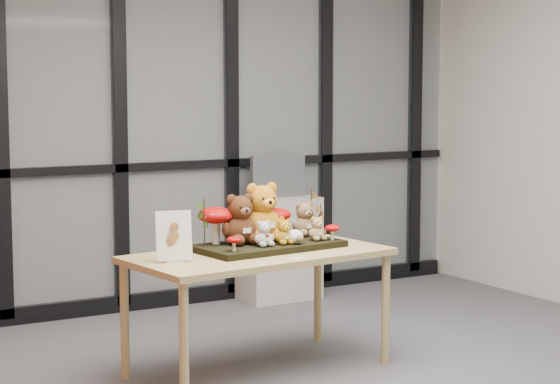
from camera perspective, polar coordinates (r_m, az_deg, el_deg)
room_shell at (r=5.35m, az=5.29°, el=6.32°), size 5.00×5.00×5.00m
glass_partition at (r=7.50m, az=-5.81°, el=4.30°), size 4.90×0.06×2.78m
display_table at (r=5.82m, az=-1.22°, el=-4.06°), size 1.56×0.90×0.70m
diorama_tray at (r=5.91m, az=-0.65°, el=-3.05°), size 0.90×0.52×0.04m
bear_pooh_yellow at (r=5.95m, az=-1.02°, el=-0.96°), size 0.32×0.29×0.38m
bear_brown_medium at (r=5.85m, az=-2.27°, el=-1.38°), size 0.27×0.25×0.32m
bear_tan_back at (r=6.16m, az=1.37°, el=-1.41°), size 0.19×0.18×0.23m
bear_small_yellow at (r=5.84m, az=0.21°, el=-2.18°), size 0.13×0.12×0.16m
bear_white_bow at (r=5.77m, az=-0.92°, el=-2.27°), size 0.14×0.13×0.16m
bear_beige_small at (r=5.99m, az=2.10°, el=-1.99°), size 0.13×0.12×0.16m
plush_cream_hedgehog at (r=5.86m, az=0.86°, el=-2.49°), size 0.08×0.07×0.09m
mushroom_back_left at (r=5.86m, az=-3.63°, el=-1.78°), size 0.21×0.21×0.24m
mushroom_back_right at (r=6.07m, az=-0.22°, el=-1.67°), size 0.18×0.18×0.20m
mushroom_front_left at (r=5.61m, az=-2.61°, el=-2.89°), size 0.08×0.08×0.09m
mushroom_front_right at (r=6.01m, az=2.97°, el=-2.23°), size 0.09×0.09×0.10m
sprig_green_far_left at (r=5.77m, az=-4.28°, el=-1.73°), size 0.05×0.05×0.27m
sprig_green_mid_left at (r=5.88m, az=-3.54°, el=-1.87°), size 0.05×0.05×0.21m
sprig_dry_far_right at (r=6.19m, az=1.77°, el=-1.13°), size 0.05×0.05×0.28m
sprig_dry_mid_right at (r=6.10m, az=2.29°, el=-1.63°), size 0.05×0.05×0.20m
sprig_green_centre at (r=5.98m, az=-2.24°, el=-1.91°), size 0.05×0.05×0.18m
sign_holder at (r=5.51m, az=-5.99°, el=-2.62°), size 0.20×0.09×0.28m
label_card at (r=5.59m, az=0.93°, el=-3.76°), size 0.08×0.03×0.00m
cabinet at (r=7.76m, az=-0.05°, el=-3.20°), size 0.59×0.34×0.79m
monitor at (r=7.70m, az=-0.12°, el=0.89°), size 0.46×0.05×0.32m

